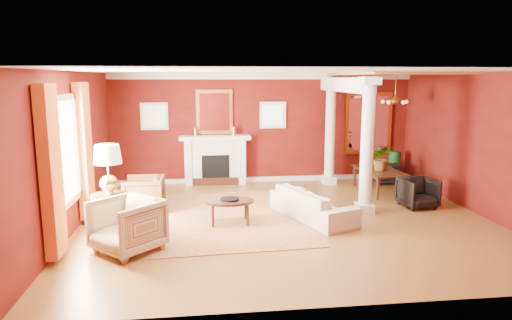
{
  "coord_description": "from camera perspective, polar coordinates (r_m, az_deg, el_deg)",
  "views": [
    {
      "loc": [
        -1.64,
        -8.54,
        2.78
      ],
      "look_at": [
        -0.57,
        0.41,
        1.15
      ],
      "focal_mm": 32.0,
      "sensor_mm": 36.0,
      "label": 1
    }
  ],
  "objects": [
    {
      "name": "overmantel_mirror",
      "position": [
        12.03,
        -5.22,
        6.01
      ],
      "size": [
        0.95,
        0.07,
        1.15
      ],
      "color": "gold",
      "rests_on": "fireplace"
    },
    {
      "name": "chandelier",
      "position": [
        11.31,
        16.98,
        7.11
      ],
      "size": [
        0.6,
        0.62,
        0.75
      ],
      "color": "gold",
      "rests_on": "room_shell"
    },
    {
      "name": "armchair_leopard",
      "position": [
        9.88,
        -13.83,
        -3.94
      ],
      "size": [
        0.76,
        0.81,
        0.82
      ],
      "primitive_type": "imported",
      "rotation": [
        0.0,
        0.0,
        -1.59
      ],
      "color": "black",
      "rests_on": "ground"
    },
    {
      "name": "fireplace",
      "position": [
        12.06,
        -5.1,
        0.01
      ],
      "size": [
        1.85,
        0.42,
        1.29
      ],
      "color": "white",
      "rests_on": "ground"
    },
    {
      "name": "dining_chair_far",
      "position": [
        12.59,
        15.7,
        -1.38
      ],
      "size": [
        0.66,
        0.62,
        0.66
      ],
      "primitive_type": "imported",
      "rotation": [
        0.0,
        0.0,
        3.1
      ],
      "color": "black",
      "rests_on": "ground"
    },
    {
      "name": "flank_window_right",
      "position": [
        12.2,
        2.12,
        5.63
      ],
      "size": [
        0.7,
        0.07,
        0.7
      ],
      "color": "white",
      "rests_on": "room_shell"
    },
    {
      "name": "armchair_stripe",
      "position": [
        7.68,
        -15.84,
        -7.59
      ],
      "size": [
        1.28,
        1.28,
        0.96
      ],
      "primitive_type": "imported",
      "rotation": [
        0.0,
        0.0,
        -0.78
      ],
      "color": "tan",
      "rests_on": "ground"
    },
    {
      "name": "header_beam",
      "position": [
        10.97,
        11.05,
        9.22
      ],
      "size": [
        0.3,
        3.2,
        0.32
      ],
      "primitive_type": "cube",
      "color": "white",
      "rests_on": "column_front"
    },
    {
      "name": "sofa",
      "position": [
        9.18,
        7.11,
        -4.88
      ],
      "size": [
        1.31,
        2.11,
        0.79
      ],
      "primitive_type": "imported",
      "rotation": [
        0.0,
        0.0,
        1.96
      ],
      "color": "beige",
      "rests_on": "ground"
    },
    {
      "name": "dining_mirror",
      "position": [
        12.89,
        13.88,
        4.47
      ],
      "size": [
        1.3,
        0.07,
        1.7
      ],
      "color": "gold",
      "rests_on": "room_shell"
    },
    {
      "name": "green_urn",
      "position": [
        12.87,
        16.85,
        -1.17
      ],
      "size": [
        0.35,
        0.35,
        0.84
      ],
      "color": "#133B18",
      "rests_on": "ground"
    },
    {
      "name": "column_front",
      "position": [
        9.55,
        13.72,
        1.81
      ],
      "size": [
        0.36,
        0.36,
        2.8
      ],
      "color": "white",
      "rests_on": "ground"
    },
    {
      "name": "side_table",
      "position": [
        8.33,
        -17.95,
        -1.7
      ],
      "size": [
        0.66,
        0.66,
        1.65
      ],
      "rotation": [
        0.0,
        0.0,
        -0.04
      ],
      "color": "black",
      "rests_on": "ground"
    },
    {
      "name": "crown_trim",
      "position": [
        12.12,
        0.97,
        10.43
      ],
      "size": [
        8.0,
        0.08,
        0.16
      ],
      "primitive_type": "cube",
      "color": "white",
      "rests_on": "room_shell"
    },
    {
      "name": "rug",
      "position": [
        9.3,
        -3.62,
        -7.11
      ],
      "size": [
        3.18,
        4.1,
        0.02
      ],
      "primitive_type": "cube",
      "rotation": [
        0.0,
        0.0,
        0.06
      ],
      "color": "maroon",
      "rests_on": "ground"
    },
    {
      "name": "potted_plant",
      "position": [
        11.47,
        15.4,
        1.52
      ],
      "size": [
        0.73,
        0.76,
        0.47
      ],
      "primitive_type": "imported",
      "rotation": [
        0.0,
        0.0,
        0.38
      ],
      "color": "#26591E",
      "rests_on": "dining_table"
    },
    {
      "name": "ground",
      "position": [
        9.13,
        3.88,
        -7.5
      ],
      "size": [
        8.0,
        8.0,
        0.0
      ],
      "primitive_type": "plane",
      "color": "brown",
      "rests_on": "ground"
    },
    {
      "name": "amber_ceiling",
      "position": [
        11.23,
        17.02,
        10.27
      ],
      "size": [
        2.3,
        3.4,
        0.04
      ],
      "primitive_type": "cube",
      "color": "gold",
      "rests_on": "room_shell"
    },
    {
      "name": "dining_table",
      "position": [
        11.6,
        15.37,
        -1.77
      ],
      "size": [
        0.62,
        1.6,
        0.88
      ],
      "primitive_type": "imported",
      "rotation": [
        0.0,
        0.0,
        1.62
      ],
      "color": "black",
      "rests_on": "ground"
    },
    {
      "name": "coffee_book",
      "position": [
        8.72,
        -3.49,
        -4.44
      ],
      "size": [
        0.14,
        0.04,
        0.2
      ],
      "primitive_type": "imported",
      "rotation": [
        0.0,
        0.0,
        -0.19
      ],
      "color": "black",
      "rests_on": "coffee_table"
    },
    {
      "name": "coffee_table",
      "position": [
        8.77,
        -3.32,
        -5.32
      ],
      "size": [
        0.94,
        0.94,
        0.47
      ],
      "rotation": [
        0.0,
        0.0,
        0.39
      ],
      "color": "black",
      "rests_on": "ground"
    },
    {
      "name": "room_shell",
      "position": [
        8.73,
        4.04,
        5.21
      ],
      "size": [
        8.04,
        7.04,
        2.92
      ],
      "color": "#63120D",
      "rests_on": "ground"
    },
    {
      "name": "column_back",
      "position": [
        12.09,
        9.27,
        3.69
      ],
      "size": [
        0.36,
        0.36,
        2.8
      ],
      "color": "white",
      "rests_on": "ground"
    },
    {
      "name": "left_window",
      "position": [
        8.37,
        -22.36,
        0.14
      ],
      "size": [
        0.21,
        2.55,
        2.6
      ],
      "color": "white",
      "rests_on": "room_shell"
    },
    {
      "name": "dining_chair_near",
      "position": [
        10.5,
        19.6,
        -3.71
      ],
      "size": [
        0.77,
        0.74,
        0.71
      ],
      "primitive_type": "imported",
      "rotation": [
        0.0,
        0.0,
        0.13
      ],
      "color": "black",
      "rests_on": "ground"
    },
    {
      "name": "base_trim",
      "position": [
        12.42,
        0.93,
        -2.41
      ],
      "size": [
        8.0,
        0.08,
        0.12
      ],
      "primitive_type": "cube",
      "color": "white",
      "rests_on": "ground"
    },
    {
      "name": "flank_window_left",
      "position": [
        12.11,
        -12.6,
        5.36
      ],
      "size": [
        0.7,
        0.07,
        0.7
      ],
      "color": "white",
      "rests_on": "room_shell"
    }
  ]
}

